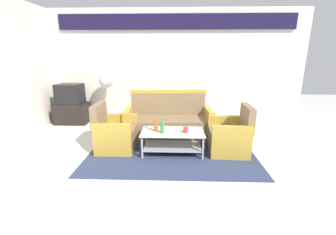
# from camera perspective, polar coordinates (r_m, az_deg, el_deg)

# --- Properties ---
(ground_plane) EXTENTS (14.00, 14.00, 0.00)m
(ground_plane) POSITION_cam_1_polar(r_m,az_deg,el_deg) (3.47, 1.47, -14.28)
(ground_plane) COLOR white
(wall_back) EXTENTS (6.52, 0.19, 2.80)m
(wall_back) POSITION_cam_1_polar(r_m,az_deg,el_deg) (6.06, 1.89, 13.31)
(wall_back) COLOR silver
(wall_back) RESTS_ON ground
(rug) EXTENTS (2.93, 2.17, 0.01)m
(rug) POSITION_cam_1_polar(r_m,az_deg,el_deg) (4.31, 0.90, -7.93)
(rug) COLOR #2D3856
(rug) RESTS_ON ground
(couch) EXTENTS (1.83, 0.82, 0.96)m
(couch) POSITION_cam_1_polar(r_m,az_deg,el_deg) (4.85, 0.09, -1.27)
(couch) COLOR #7F6647
(couch) RESTS_ON rug
(armchair_left) EXTENTS (0.70, 0.76, 0.85)m
(armchair_left) POSITION_cam_1_polar(r_m,az_deg,el_deg) (4.36, -13.06, -4.06)
(armchair_left) COLOR #7F6647
(armchair_left) RESTS_ON rug
(armchair_right) EXTENTS (0.72, 0.78, 0.85)m
(armchair_right) POSITION_cam_1_polar(r_m,az_deg,el_deg) (4.27, 15.19, -4.62)
(armchair_right) COLOR #7F6647
(armchair_right) RESTS_ON rug
(coffee_table) EXTENTS (1.10, 0.60, 0.40)m
(coffee_table) POSITION_cam_1_polar(r_m,az_deg,el_deg) (4.07, 1.15, -5.31)
(coffee_table) COLOR silver
(coffee_table) RESTS_ON rug
(bottle_green) EXTENTS (0.07, 0.07, 0.25)m
(bottle_green) POSITION_cam_1_polar(r_m,az_deg,el_deg) (3.92, -1.45, -2.53)
(bottle_green) COLOR #2D8C38
(bottle_green) RESTS_ON coffee_table
(bottle_orange) EXTENTS (0.06, 0.06, 0.29)m
(bottle_orange) POSITION_cam_1_polar(r_m,az_deg,el_deg) (4.00, -3.04, -1.95)
(bottle_orange) COLOR #D85919
(bottle_orange) RESTS_ON coffee_table
(cup) EXTENTS (0.08, 0.08, 0.10)m
(cup) POSITION_cam_1_polar(r_m,az_deg,el_deg) (3.96, 4.38, -3.08)
(cup) COLOR red
(cup) RESTS_ON coffee_table
(tv_stand) EXTENTS (0.80, 0.50, 0.52)m
(tv_stand) POSITION_cam_1_polar(r_m,az_deg,el_deg) (6.32, -22.77, 1.03)
(tv_stand) COLOR black
(tv_stand) RESTS_ON ground
(television) EXTENTS (0.63, 0.49, 0.48)m
(television) POSITION_cam_1_polar(r_m,az_deg,el_deg) (6.23, -23.25, 5.49)
(television) COLOR black
(television) RESTS_ON tv_stand
(pedestal_fan) EXTENTS (0.36, 0.36, 1.27)m
(pedestal_fan) POSITION_cam_1_polar(r_m,az_deg,el_deg) (5.90, -15.13, 8.21)
(pedestal_fan) COLOR #2D2D33
(pedestal_fan) RESTS_ON ground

